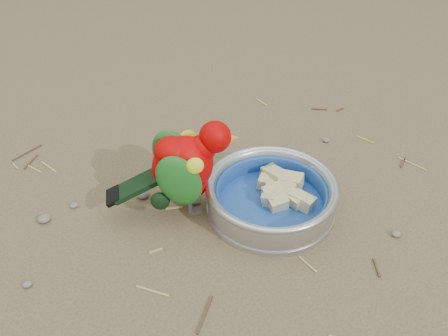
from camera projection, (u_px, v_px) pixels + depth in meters
name	position (u px, v px, depth m)	size (l,w,h in m)	color
ground	(240.00, 247.00, 0.82)	(60.00, 60.00, 0.00)	brown
food_bowl	(270.00, 207.00, 0.89)	(0.23, 0.23, 0.02)	#B2B2BA
bowl_wall	(271.00, 194.00, 0.87)	(0.23, 0.23, 0.04)	#B2B2BA
fruit_wedges	(271.00, 197.00, 0.88)	(0.14, 0.14, 0.03)	#C7B87F
lory_parrot	(185.00, 172.00, 0.85)	(0.10, 0.21, 0.17)	#AC0000
ground_debris	(258.00, 235.00, 0.84)	(0.90, 0.80, 0.01)	tan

